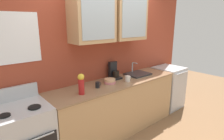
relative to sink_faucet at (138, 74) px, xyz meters
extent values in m
plane|color=brown|center=(-0.57, -0.06, -0.93)|extent=(10.00, 10.00, 0.00)
cube|color=#993D28|center=(-0.57, 0.30, 0.47)|extent=(4.23, 0.10, 2.81)
cube|color=tan|center=(-0.93, 0.09, 1.02)|extent=(0.66, 0.33, 0.76)
cube|color=#9EADB7|center=(-0.93, -0.08, 1.02)|extent=(0.56, 0.01, 0.65)
cube|color=tan|center=(-0.21, 0.09, 1.02)|extent=(0.66, 0.33, 0.76)
cube|color=#9EADB7|center=(-0.21, -0.08, 1.02)|extent=(0.56, 0.01, 0.65)
cube|color=white|center=(-2.01, 0.25, 0.75)|extent=(0.68, 0.01, 0.62)
cube|color=tan|center=(-0.57, -0.06, -0.48)|extent=(2.35, 0.60, 0.89)
cube|color=#8C6B4C|center=(-0.57, -0.06, -0.03)|extent=(2.38, 0.62, 0.02)
cube|color=silver|center=(-2.10, 0.21, 0.07)|extent=(0.65, 0.04, 0.18)
cylinder|color=black|center=(-2.25, -0.17, -0.01)|extent=(0.12, 0.12, 0.02)
cylinder|color=black|center=(-1.94, -0.17, -0.01)|extent=(0.14, 0.14, 0.02)
cube|color=#2D2D30|center=(0.00, 0.00, 0.00)|extent=(0.42, 0.35, 0.03)
cylinder|color=silver|center=(0.00, 0.14, 0.10)|extent=(0.02, 0.02, 0.18)
cylinder|color=silver|center=(0.00, 0.08, 0.19)|extent=(0.02, 0.12, 0.02)
cylinder|color=#D87F84|center=(-0.71, -0.04, 0.00)|extent=(0.19, 0.19, 0.04)
cylinder|color=#E0AD7F|center=(-0.71, -0.04, 0.03)|extent=(0.18, 0.18, 0.05)
cylinder|color=#B21E1E|center=(-1.31, -0.16, 0.09)|extent=(0.08, 0.08, 0.21)
sphere|color=yellow|center=(-1.31, -0.16, 0.23)|extent=(0.09, 0.09, 0.09)
cylinder|color=silver|center=(-0.43, -0.16, 0.03)|extent=(0.08, 0.08, 0.10)
torus|color=silver|center=(-0.38, -0.16, 0.03)|extent=(0.06, 0.01, 0.06)
cylinder|color=black|center=(-0.99, -0.09, 0.03)|extent=(0.07, 0.07, 0.09)
torus|color=black|center=(-0.95, -0.09, 0.03)|extent=(0.06, 0.01, 0.06)
cube|color=silver|center=(0.96, -0.06, -0.47)|extent=(0.57, 0.57, 0.91)
cube|color=silver|center=(0.96, -0.35, -0.47)|extent=(0.54, 0.01, 0.82)
cylinder|color=silver|center=(0.96, -0.37, -0.08)|extent=(0.43, 0.02, 0.02)
cube|color=black|center=(-0.48, 0.09, 0.00)|extent=(0.17, 0.20, 0.03)
cylinder|color=black|center=(-0.48, 0.07, 0.07)|extent=(0.11, 0.11, 0.11)
cube|color=black|center=(-0.48, 0.16, 0.14)|extent=(0.15, 0.06, 0.26)
camera|label=1|loc=(-2.53, -2.23, 0.94)|focal=29.69mm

